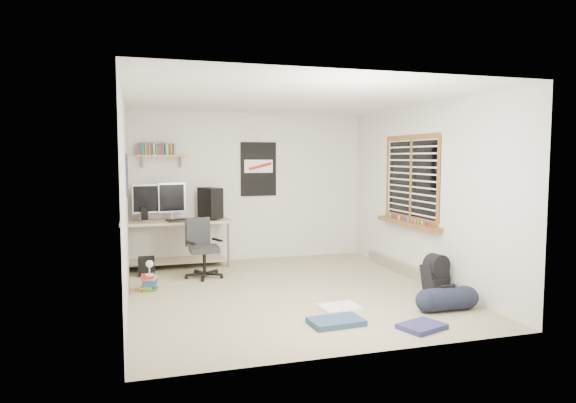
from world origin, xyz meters
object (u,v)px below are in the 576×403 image
object	(u,v)px
office_chair	(204,244)
duffel_bag	(447,299)
desk	(176,244)
backpack	(436,280)
book_stack	(148,280)

from	to	relation	value
office_chair	duffel_bag	distance (m)	3.48
desk	backpack	bearing A→B (deg)	-27.07
book_stack	office_chair	bearing A→B (deg)	35.26
desk	book_stack	size ratio (longest dim) A/B	3.93
office_chair	desk	bearing A→B (deg)	88.04
office_chair	backpack	world-z (taller)	office_chair
desk	duffel_bag	bearing A→B (deg)	-35.10
desk	office_chair	size ratio (longest dim) A/B	1.96
backpack	book_stack	size ratio (longest dim) A/B	0.98
desk	book_stack	bearing A→B (deg)	-92.89
backpack	duffel_bag	distance (m)	0.65
desk	backpack	distance (m)	4.08
book_stack	duffel_bag	bearing A→B (deg)	-29.80
duffel_bag	book_stack	bearing A→B (deg)	150.06
backpack	duffel_bag	bearing A→B (deg)	-124.22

